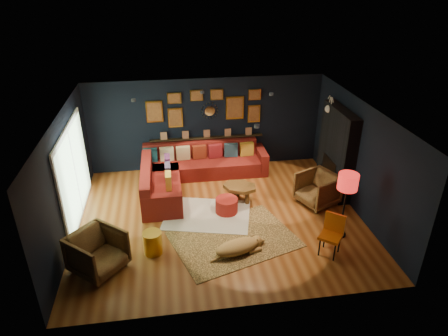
{
  "coord_description": "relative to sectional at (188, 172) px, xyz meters",
  "views": [
    {
      "loc": [
        -1.06,
        -7.72,
        5.28
      ],
      "look_at": [
        0.14,
        0.3,
        1.15
      ],
      "focal_mm": 32.0,
      "sensor_mm": 36.0,
      "label": 1
    }
  ],
  "objects": [
    {
      "name": "pouf",
      "position": [
        0.8,
        -1.61,
        -0.12
      ],
      "size": [
        0.53,
        0.53,
        0.35
      ],
      "primitive_type": "cylinder",
      "color": "maroon",
      "rests_on": "shag_rug"
    },
    {
      "name": "deer_head",
      "position": [
        3.75,
        -0.41,
        1.73
      ],
      "size": [
        0.5,
        0.28,
        0.45
      ],
      "color": "white",
      "rests_on": "fireplace"
    },
    {
      "name": "sectional",
      "position": [
        0.0,
        0.0,
        0.0
      ],
      "size": [
        3.41,
        2.69,
        0.86
      ],
      "color": "maroon",
      "rests_on": "ground"
    },
    {
      "name": "floor",
      "position": [
        0.61,
        -1.81,
        -0.32
      ],
      "size": [
        6.5,
        6.5,
        0.0
      ],
      "primitive_type": "plane",
      "color": "#945826",
      "rests_on": "ground"
    },
    {
      "name": "room_walls",
      "position": [
        0.61,
        -1.81,
        1.27
      ],
      "size": [
        6.5,
        6.5,
        6.5
      ],
      "color": "black",
      "rests_on": "ground"
    },
    {
      "name": "coffee_table",
      "position": [
        1.2,
        -1.16,
        0.05
      ],
      "size": [
        1.04,
        0.94,
        0.43
      ],
      "rotation": [
        0.0,
        0.0,
        -0.43
      ],
      "color": "brown",
      "rests_on": "shag_rug"
    },
    {
      "name": "gallery_wall",
      "position": [
        0.6,
        0.91,
        1.48
      ],
      "size": [
        3.15,
        0.04,
        1.02
      ],
      "color": "gold",
      "rests_on": "room_walls"
    },
    {
      "name": "floor_lamp",
      "position": [
        3.11,
        -2.85,
        0.94
      ],
      "size": [
        0.42,
        0.42,
        1.51
      ],
      "color": "black",
      "rests_on": "ground"
    },
    {
      "name": "shag_rug",
      "position": [
        0.33,
        -1.67,
        -0.31
      ],
      "size": [
        2.25,
        1.86,
        0.03
      ],
      "primitive_type": "cube",
      "rotation": [
        0.0,
        0.0,
        -0.24
      ],
      "color": "beige",
      "rests_on": "ground"
    },
    {
      "name": "fireplace",
      "position": [
        3.71,
        -0.91,
        0.7
      ],
      "size": [
        0.31,
        1.6,
        2.2
      ],
      "color": "black",
      "rests_on": "ground"
    },
    {
      "name": "dog",
      "position": [
        0.78,
        -3.14,
        -0.1
      ],
      "size": [
        1.42,
        0.98,
        0.41
      ],
      "primitive_type": null,
      "rotation": [
        0.0,
        0.0,
        0.29
      ],
      "color": "tan",
      "rests_on": "leopard_rug"
    },
    {
      "name": "armchair_right",
      "position": [
        3.06,
        -1.51,
        0.11
      ],
      "size": [
        1.07,
        1.1,
        0.87
      ],
      "primitive_type": "imported",
      "rotation": [
        0.0,
        0.0,
        -1.15
      ],
      "color": "#B77E3F",
      "rests_on": "ground"
    },
    {
      "name": "sunburst_mirror",
      "position": [
        0.71,
        0.91,
        1.38
      ],
      "size": [
        0.47,
        0.16,
        0.47
      ],
      "color": "silver",
      "rests_on": "room_walls"
    },
    {
      "name": "armchair_left",
      "position": [
        -1.94,
        -3.22,
        0.13
      ],
      "size": [
        1.2,
        1.21,
        0.91
      ],
      "primitive_type": "imported",
      "rotation": [
        0.0,
        0.0,
        0.85
      ],
      "color": "#B77E3F",
      "rests_on": "ground"
    },
    {
      "name": "sliding_door",
      "position": [
        -2.6,
        -1.21,
        0.78
      ],
      "size": [
        0.06,
        2.8,
        2.2
      ],
      "color": "white",
      "rests_on": "ground"
    },
    {
      "name": "leopard_rug",
      "position": [
        0.79,
        -2.67,
        -0.32
      ],
      "size": [
        2.96,
        2.5,
        0.01
      ],
      "primitive_type": "cube",
      "rotation": [
        0.0,
        0.0,
        0.32
      ],
      "color": "tan",
      "rests_on": "ground"
    },
    {
      "name": "gold_stool",
      "position": [
        -0.92,
        -2.85,
        -0.08
      ],
      "size": [
        0.39,
        0.39,
        0.49
      ],
      "primitive_type": "cylinder",
      "color": "gold",
      "rests_on": "ground"
    },
    {
      "name": "ledge",
      "position": [
        0.61,
        0.87,
        0.6
      ],
      "size": [
        3.2,
        0.12,
        0.04
      ],
      "primitive_type": "cube",
      "color": "black",
      "rests_on": "room_walls"
    },
    {
      "name": "ceiling_spots",
      "position": [
        0.61,
        -1.01,
        2.24
      ],
      "size": [
        3.3,
        2.5,
        0.06
      ],
      "color": "black",
      "rests_on": "room_walls"
    },
    {
      "name": "orange_chair",
      "position": [
        2.67,
        -3.36,
        0.19
      ],
      "size": [
        0.58,
        0.58,
        0.88
      ],
      "rotation": [
        0.0,
        0.0,
        -0.69
      ],
      "color": "black",
      "rests_on": "ground"
    }
  ]
}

